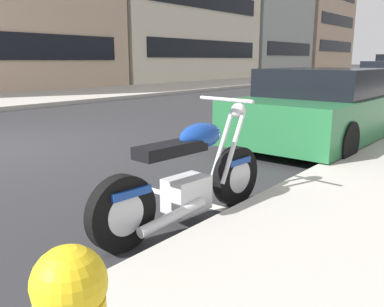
% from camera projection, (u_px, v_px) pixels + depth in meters
% --- Properties ---
extents(sidewalk_far_curb, '(120.00, 5.00, 0.14)m').
position_uv_depth(sidewalk_far_curb, '(165.00, 88.00, 20.32)').
color(sidewalk_far_curb, '#ADA89E').
rests_on(sidewalk_far_curb, ground).
extents(parking_stall_stripe, '(0.12, 2.20, 0.01)m').
position_uv_depth(parking_stall_stripe, '(186.00, 199.00, 4.31)').
color(parking_stall_stripe, silver).
rests_on(parking_stall_stripe, ground).
extents(parked_motorcycle, '(2.02, 0.62, 1.10)m').
position_uv_depth(parked_motorcycle, '(189.00, 179.00, 3.59)').
color(parked_motorcycle, black).
rests_on(parked_motorcycle, ground).
extents(parked_car_across_street, '(4.35, 1.96, 1.30)m').
position_uv_depth(parked_car_across_street, '(326.00, 108.00, 7.17)').
color(parked_car_across_street, '#236638').
rests_on(parked_car_across_street, ground).
extents(townhouse_behind_pole, '(13.21, 8.68, 9.63)m').
position_uv_depth(townhouse_behind_pole, '(159.00, 10.00, 28.34)').
color(townhouse_behind_pole, beige).
rests_on(townhouse_behind_pole, ground).
extents(townhouse_near_left, '(9.71, 8.98, 10.65)m').
position_uv_depth(townhouse_near_left, '(247.00, 16.00, 37.40)').
color(townhouse_near_left, '#939993').
rests_on(townhouse_near_left, ground).
extents(townhouse_corner_block, '(10.91, 11.65, 12.92)m').
position_uv_depth(townhouse_corner_block, '(288.00, 15.00, 46.41)').
color(townhouse_corner_block, tan).
rests_on(townhouse_corner_block, ground).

